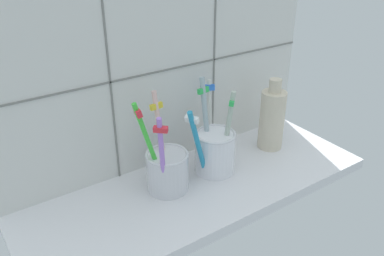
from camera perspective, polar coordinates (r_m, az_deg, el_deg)
counter_slab at (r=73.37cm, az=1.18°, el=-8.79°), size 64.00×22.00×2.00cm
tile_wall_back at (r=72.58cm, az=-4.19°, el=9.87°), size 64.00×2.20×45.00cm
toothbrush_cup_left at (r=69.87cm, az=-3.62°, el=-5.70°), size 9.40×8.78×17.66cm
toothbrush_cup_right at (r=74.59cm, az=3.20°, el=-2.93°), size 12.07×10.21×17.84cm
ceramic_vase at (r=83.11cm, az=11.26°, el=1.34°), size 5.05×5.05×14.91cm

